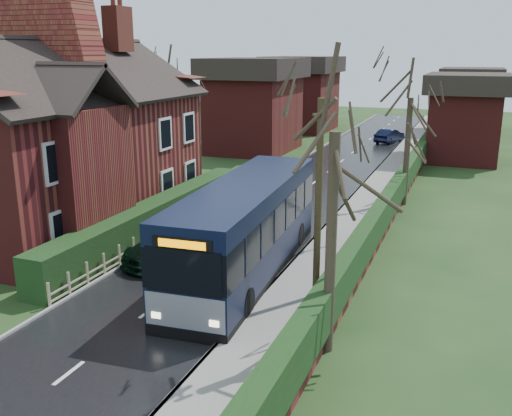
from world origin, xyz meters
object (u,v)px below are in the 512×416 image
at_px(bus, 246,229).
at_px(telegraph_pole, 318,203).
at_px(car_silver, 233,207).
at_px(brick_house, 59,135).
at_px(bus_stop_sign, 331,202).
at_px(car_green, 174,242).

relative_size(bus, telegraph_pole, 1.71).
bearing_deg(car_silver, telegraph_pole, -51.33).
xyz_separation_m(brick_house, car_silver, (7.23, 3.63, -3.69)).
distance_m(car_silver, bus_stop_sign, 6.16).
xyz_separation_m(bus, car_silver, (-3.18, 6.16, -1.04)).
relative_size(car_silver, telegraph_pole, 0.59).
relative_size(bus, bus_stop_sign, 3.70).
bearing_deg(car_green, car_silver, 100.99).
bearing_deg(car_green, bus_stop_sign, 43.69).
bearing_deg(bus, brick_house, 162.51).
relative_size(car_silver, bus_stop_sign, 1.28).
xyz_separation_m(bus, bus_stop_sign, (2.32, 3.76, 0.34)).
bearing_deg(car_green, telegraph_pole, -3.44).
bearing_deg(brick_house, car_green, -17.41).
distance_m(car_green, telegraph_pole, 7.17).
relative_size(car_green, bus_stop_sign, 1.55).
height_order(car_silver, bus_stop_sign, bus_stop_sign).
relative_size(brick_house, car_green, 3.01).
height_order(bus, car_silver, bus).
bearing_deg(bus_stop_sign, car_silver, 144.83).
xyz_separation_m(brick_house, bus_stop_sign, (12.73, 1.22, -2.31)).
bearing_deg(brick_house, telegraph_pole, -16.47).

